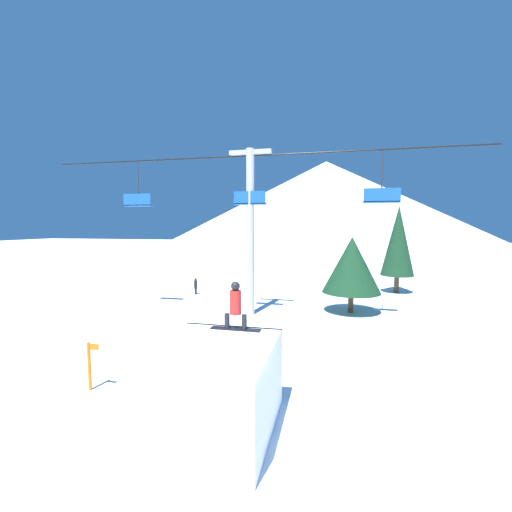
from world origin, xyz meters
TOP-DOWN VIEW (x-y plane):
  - ground_plane at (0.00, 0.00)m, footprint 220.00×220.00m
  - mountain_ridge at (0.00, 81.50)m, footprint 82.91×82.91m
  - snow_ramp at (-0.52, 0.68)m, footprint 2.91×3.45m
  - snowboarder at (-0.34, 2.05)m, footprint 1.44×0.32m
  - chairlift at (-2.32, 11.83)m, footprint 24.70×0.45m
  - pine_tree_near at (3.36, 13.63)m, footprint 3.39×3.39m
  - pine_tree_far at (7.07, 20.72)m, footprint 2.43×2.43m
  - trail_marker at (-5.00, 1.83)m, footprint 0.41×0.10m
  - distant_skier at (-7.70, 16.56)m, footprint 0.24×0.24m

SIDE VIEW (x-z plane):
  - ground_plane at x=0.00m, z-range 0.00..0.00m
  - distant_skier at x=-7.70m, z-range 0.05..1.28m
  - trail_marker at x=-5.00m, z-range 0.06..1.57m
  - snow_ramp at x=-0.52m, z-range 0.00..2.19m
  - pine_tree_near at x=3.36m, z-range 0.59..5.09m
  - snowboarder at x=-0.34m, z-range 2.19..3.57m
  - pine_tree_far at x=7.07m, z-range 0.64..7.30m
  - chairlift at x=-2.32m, z-range 0.83..10.24m
  - mountain_ridge at x=0.00m, z-range 0.00..21.09m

